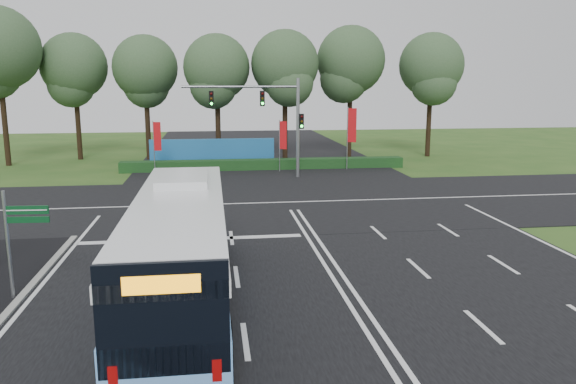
% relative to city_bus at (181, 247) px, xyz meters
% --- Properties ---
extents(ground, '(120.00, 120.00, 0.00)m').
position_rel_city_bus_xyz_m(ground, '(5.05, 2.15, -1.82)').
color(ground, '#2B531B').
rests_on(ground, ground).
extents(road_main, '(20.00, 120.00, 0.04)m').
position_rel_city_bus_xyz_m(road_main, '(5.05, 2.15, -1.80)').
color(road_main, black).
rests_on(road_main, ground).
extents(road_cross, '(120.00, 14.00, 0.05)m').
position_rel_city_bus_xyz_m(road_cross, '(5.05, 14.15, -1.79)').
color(road_cross, black).
rests_on(road_cross, ground).
extents(city_bus, '(2.76, 12.60, 3.61)m').
position_rel_city_bus_xyz_m(city_bus, '(0.00, 0.00, 0.00)').
color(city_bus, '#6EB0FF').
rests_on(city_bus, ground).
extents(street_sign, '(1.36, 0.17, 3.48)m').
position_rel_city_bus_xyz_m(street_sign, '(-4.99, 1.11, 0.41)').
color(street_sign, gray).
rests_on(street_sign, ground).
extents(banner_flag_left, '(0.58, 0.13, 3.93)m').
position_rel_city_bus_xyz_m(banner_flag_left, '(-3.02, 25.54, 0.77)').
color(banner_flag_left, gray).
rests_on(banner_flag_left, ground).
extents(banner_flag_mid, '(0.56, 0.23, 3.92)m').
position_rel_city_bus_xyz_m(banner_flag_mid, '(6.28, 25.33, 0.76)').
color(banner_flag_mid, gray).
rests_on(banner_flag_mid, ground).
extents(banner_flag_right, '(0.67, 0.33, 4.86)m').
position_rel_city_bus_xyz_m(banner_flag_right, '(11.62, 25.61, 1.34)').
color(banner_flag_right, gray).
rests_on(banner_flag_right, ground).
extents(traffic_light_gantry, '(8.41, 0.28, 7.00)m').
position_rel_city_bus_xyz_m(traffic_light_gantry, '(5.26, 22.65, 2.84)').
color(traffic_light_gantry, gray).
rests_on(traffic_light_gantry, ground).
extents(hedge, '(22.00, 1.20, 0.80)m').
position_rel_city_bus_xyz_m(hedge, '(5.05, 26.65, -1.42)').
color(hedge, '#143817').
rests_on(hedge, ground).
extents(blue_hoarding, '(10.00, 0.30, 2.20)m').
position_rel_city_bus_xyz_m(blue_hoarding, '(1.05, 29.15, -0.72)').
color(blue_hoarding, '#206BAE').
rests_on(blue_hoarding, ground).
extents(eucalyptus_row, '(42.34, 9.23, 12.64)m').
position_rel_city_bus_xyz_m(eucalyptus_row, '(1.05, 32.69, 6.57)').
color(eucalyptus_row, black).
rests_on(eucalyptus_row, ground).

